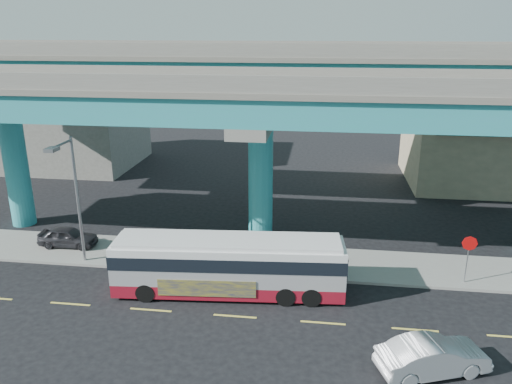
# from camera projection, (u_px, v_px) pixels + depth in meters

# --- Properties ---
(ground) EXTENTS (120.00, 120.00, 0.00)m
(ground) POSITION_uv_depth(u_px,v_px,m) (236.00, 313.00, 23.10)
(ground) COLOR black
(ground) RESTS_ON ground
(sidewalk) EXTENTS (70.00, 4.00, 0.15)m
(sidewalk) POSITION_uv_depth(u_px,v_px,m) (253.00, 259.00, 28.25)
(sidewalk) COLOR gray
(sidewalk) RESTS_ON ground
(lane_markings) EXTENTS (58.00, 0.12, 0.01)m
(lane_markings) POSITION_uv_depth(u_px,v_px,m) (235.00, 316.00, 22.81)
(lane_markings) COLOR #D8C64C
(lane_markings) RESTS_ON ground
(viaduct) EXTENTS (52.00, 12.40, 11.70)m
(viaduct) POSITION_uv_depth(u_px,v_px,m) (261.00, 90.00, 28.78)
(viaduct) COLOR teal
(viaduct) RESTS_ON ground
(building_beige) EXTENTS (14.00, 10.23, 7.00)m
(building_beige) POSITION_uv_depth(u_px,v_px,m) (497.00, 142.00, 41.32)
(building_beige) COLOR tan
(building_beige) RESTS_ON ground
(building_concrete) EXTENTS (12.00, 10.00, 9.00)m
(building_concrete) POSITION_uv_depth(u_px,v_px,m) (69.00, 118.00, 46.79)
(building_concrete) COLOR gray
(building_concrete) RESTS_ON ground
(transit_bus) EXTENTS (11.44, 3.33, 2.89)m
(transit_bus) POSITION_uv_depth(u_px,v_px,m) (229.00, 264.00, 24.39)
(transit_bus) COLOR maroon
(transit_bus) RESTS_ON ground
(sedan) EXTENTS (4.23, 5.23, 1.41)m
(sedan) POSITION_uv_depth(u_px,v_px,m) (433.00, 357.00, 18.91)
(sedan) COLOR silver
(sedan) RESTS_ON ground
(parked_car) EXTENTS (1.59, 3.52, 1.17)m
(parked_car) POSITION_uv_depth(u_px,v_px,m) (68.00, 237.00, 29.62)
(parked_car) COLOR #2A292E
(parked_car) RESTS_ON sidewalk
(street_lamp) EXTENTS (0.50, 2.34, 7.06)m
(street_lamp) POSITION_uv_depth(u_px,v_px,m) (71.00, 184.00, 26.03)
(street_lamp) COLOR gray
(street_lamp) RESTS_ON sidewalk
(stop_sign) EXTENTS (0.77, 0.08, 2.56)m
(stop_sign) POSITION_uv_depth(u_px,v_px,m) (469.00, 249.00, 24.99)
(stop_sign) COLOR gray
(stop_sign) RESTS_ON sidewalk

